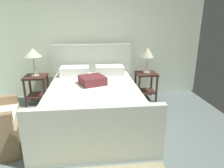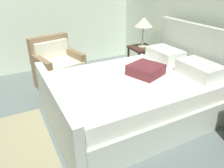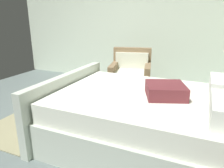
{
  "view_description": "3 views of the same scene",
  "coord_description": "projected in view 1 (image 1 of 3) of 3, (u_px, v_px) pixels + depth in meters",
  "views": [
    {
      "loc": [
        -0.02,
        -1.87,
        1.68
      ],
      "look_at": [
        0.27,
        0.84,
        0.81
      ],
      "focal_mm": 32.26,
      "sensor_mm": 36.0,
      "label": 1
    },
    {
      "loc": [
        2.2,
        -0.17,
        1.83
      ],
      "look_at": [
        0.18,
        0.88,
        0.69
      ],
      "focal_mm": 34.71,
      "sensor_mm": 36.0,
      "label": 2
    },
    {
      "loc": [
        2.2,
        1.82,
        1.43
      ],
      "look_at": [
        0.4,
        1.04,
        0.82
      ],
      "focal_mm": 33.74,
      "sensor_mm": 36.0,
      "label": 3
    }
  ],
  "objects": [
    {
      "name": "nightstand_left",
      "position": [
        37.0,
        85.0,
        4.17
      ],
      "size": [
        0.44,
        0.44,
        0.6
      ],
      "color": "#3C211B",
      "rests_on": "ground"
    },
    {
      "name": "bed",
      "position": [
        94.0,
        100.0,
        3.5
      ],
      "size": [
        1.68,
        2.31,
        1.2
      ],
      "color": "silver",
      "rests_on": "ground"
    },
    {
      "name": "table_lamp_right",
      "position": [
        147.0,
        53.0,
        4.22
      ],
      "size": [
        0.28,
        0.28,
        0.55
      ],
      "color": "#B7B293",
      "rests_on": "nightstand_right"
    },
    {
      "name": "nightstand_right",
      "position": [
        146.0,
        81.0,
        4.4
      ],
      "size": [
        0.44,
        0.44,
        0.6
      ],
      "color": "#3C211B",
      "rests_on": "ground"
    },
    {
      "name": "table_lamp_left",
      "position": [
        33.0,
        53.0,
        3.97
      ],
      "size": [
        0.34,
        0.34,
        0.56
      ],
      "color": "#B7B293",
      "rests_on": "nightstand_left"
    },
    {
      "name": "wall_back",
      "position": [
        91.0,
        37.0,
        4.44
      ],
      "size": [
        5.01,
        0.12,
        2.68
      ],
      "primitive_type": "cube",
      "color": "silver",
      "rests_on": "ground"
    }
  ]
}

